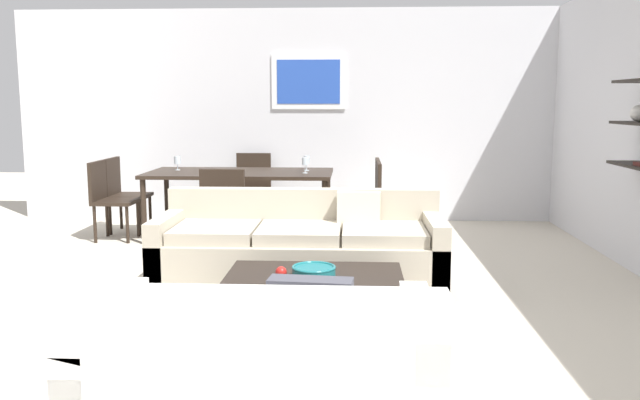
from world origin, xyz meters
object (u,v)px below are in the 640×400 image
at_px(sofa_beige, 301,252).
at_px(dining_chair_head, 253,183).
at_px(loveseat_white, 262,372).
at_px(coffee_table, 313,309).
at_px(decorative_bowl, 314,272).
at_px(dining_chair_right_near, 368,197).
at_px(dining_chair_left_near, 108,195).
at_px(wine_glass_left_far, 177,160).
at_px(dining_chair_right_far, 367,191).
at_px(dining_chair_foot, 225,206).
at_px(wine_glass_right_far, 307,160).
at_px(dining_chair_left_far, 122,190).
at_px(dining_table, 240,177).
at_px(apple_on_coffee_table, 280,272).
at_px(wine_glass_right_near, 305,162).

height_order(sofa_beige, dining_chair_head, dining_chair_head).
distance_m(loveseat_white, coffee_table, 1.27).
bearing_deg(sofa_beige, decorative_bowl, -81.19).
bearing_deg(dining_chair_right_near, dining_chair_left_near, 180.00).
bearing_deg(decorative_bowl, wine_glass_left_far, 118.50).
relative_size(dining_chair_right_near, dining_chair_right_far, 1.00).
height_order(decorative_bowl, dining_chair_foot, dining_chair_foot).
bearing_deg(wine_glass_left_far, wine_glass_right_far, 0.00).
height_order(dining_chair_head, dining_chair_left_far, same).
xyz_separation_m(coffee_table, wine_glass_right_far, (-0.28, 3.32, 0.68)).
distance_m(loveseat_white, dining_table, 4.55).
bearing_deg(dining_chair_left_far, dining_chair_head, 25.37).
xyz_separation_m(dining_chair_left_near, wine_glass_right_far, (2.19, 0.35, 0.37)).
relative_size(decorative_bowl, apple_on_coffee_table, 3.82).
bearing_deg(sofa_beige, dining_chair_right_near, 71.38).
distance_m(loveseat_white, dining_chair_foot, 3.65).
height_order(coffee_table, wine_glass_left_far, wine_glass_left_far).
height_order(dining_chair_left_far, dining_chair_right_far, same).
distance_m(dining_chair_left_far, wine_glass_left_far, 0.79).
bearing_deg(dining_chair_head, wine_glass_right_near, -54.24).
bearing_deg(coffee_table, sofa_beige, 98.32).
distance_m(sofa_beige, loveseat_white, 2.45).
height_order(wine_glass_right_near, wine_glass_left_far, wine_glass_right_near).
xyz_separation_m(loveseat_white, dining_chair_right_near, (0.58, 4.22, 0.21)).
height_order(dining_chair_left_far, dining_chair_right_near, same).
relative_size(dining_table, dining_chair_left_far, 2.35).
height_order(decorative_bowl, apple_on_coffee_table, decorative_bowl).
height_order(apple_on_coffee_table, dining_table, dining_table).
bearing_deg(dining_chair_right_far, wine_glass_left_far, -177.33).
relative_size(dining_chair_foot, wine_glass_left_far, 5.49).
xyz_separation_m(wine_glass_right_far, wine_glass_right_near, (0.00, -0.25, 0.00)).
height_order(dining_chair_left_far, dining_chair_left_near, same).
relative_size(dining_chair_right_near, dining_chair_left_near, 1.00).
bearing_deg(dining_chair_left_far, decorative_bowl, -53.73).
distance_m(dining_chair_right_near, dining_chair_left_near, 2.88).
bearing_deg(loveseat_white, dining_chair_foot, 103.66).
xyz_separation_m(dining_chair_right_near, dining_chair_right_far, (0.00, 0.45, 0.00)).
height_order(dining_chair_foot, dining_chair_right_near, same).
bearing_deg(decorative_bowl, dining_chair_left_near, 130.31).
xyz_separation_m(sofa_beige, dining_chair_left_far, (-2.29, 2.22, 0.21)).
xyz_separation_m(dining_chair_left_far, wine_glass_right_far, (2.19, -0.10, 0.37)).
distance_m(coffee_table, dining_chair_head, 4.24).
bearing_deg(coffee_table, dining_table, 107.74).
xyz_separation_m(sofa_beige, dining_chair_right_near, (0.60, 1.77, 0.21)).
distance_m(apple_on_coffee_table, wine_glass_right_near, 3.04).
height_order(dining_table, dining_chair_left_far, dining_chair_left_far).
bearing_deg(loveseat_white, dining_table, 100.94).
bearing_deg(dining_chair_left_near, sofa_beige, -37.71).
distance_m(apple_on_coffee_table, dining_chair_left_near, 3.67).
xyz_separation_m(loveseat_white, dining_chair_head, (-0.86, 5.36, 0.21)).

